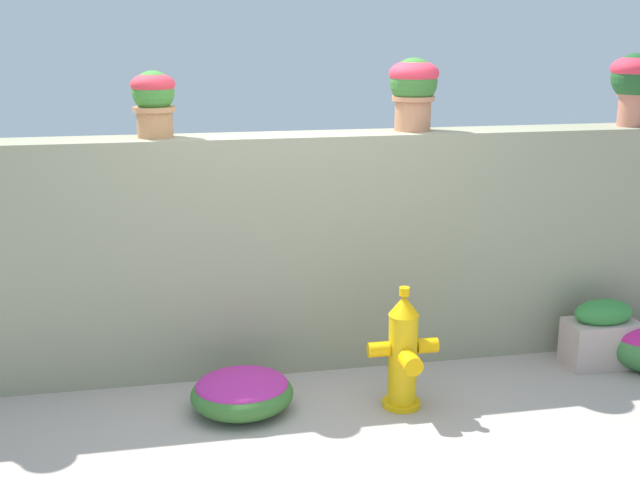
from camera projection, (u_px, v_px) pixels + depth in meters
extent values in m
plane|color=#A3978D|center=(322.00, 444.00, 4.31)|extent=(24.00, 24.00, 0.00)
cube|color=gray|center=(289.00, 253.00, 5.17)|extent=(5.43, 0.36, 1.56)
cylinder|color=#B87D50|center=(155.00, 122.00, 4.81)|extent=(0.22, 0.22, 0.19)
cylinder|color=#B87D50|center=(154.00, 109.00, 4.79)|extent=(0.26, 0.26, 0.03)
sphere|color=#3C802F|center=(153.00, 92.00, 4.76)|extent=(0.26, 0.26, 0.26)
ellipsoid|color=#DC3240|center=(153.00, 84.00, 4.75)|extent=(0.27, 0.27, 0.14)
cylinder|color=#B47551|center=(413.00, 113.00, 5.12)|extent=(0.24, 0.24, 0.22)
cylinder|color=#B47551|center=(413.00, 98.00, 5.10)|extent=(0.28, 0.28, 0.03)
sphere|color=#376E2D|center=(414.00, 82.00, 5.07)|extent=(0.31, 0.31, 0.31)
ellipsoid|color=#E43346|center=(414.00, 73.00, 5.06)|extent=(0.32, 0.32, 0.17)
cylinder|color=#B96E56|center=(632.00, 109.00, 5.35)|extent=(0.18, 0.18, 0.23)
cylinder|color=#B96E56|center=(633.00, 94.00, 5.32)|extent=(0.22, 0.22, 0.03)
sphere|color=#215226|center=(635.00, 77.00, 5.29)|extent=(0.32, 0.32, 0.32)
ellipsoid|color=#E33247|center=(636.00, 68.00, 5.28)|extent=(0.33, 0.33, 0.17)
cylinder|color=gold|center=(401.00, 403.00, 4.75)|extent=(0.23, 0.23, 0.03)
cylinder|color=gold|center=(402.00, 361.00, 4.68)|extent=(0.17, 0.17, 0.58)
cone|color=#F2AB07|center=(404.00, 305.00, 4.59)|extent=(0.18, 0.18, 0.12)
cylinder|color=#F2AB07|center=(405.00, 291.00, 4.57)|extent=(0.06, 0.06, 0.05)
cylinder|color=#F2AB07|center=(378.00, 349.00, 4.63)|extent=(0.13, 0.09, 0.09)
cylinder|color=#F2AB07|center=(427.00, 345.00, 4.68)|extent=(0.13, 0.09, 0.09)
cylinder|color=#F2AB07|center=(411.00, 363.00, 4.52)|extent=(0.11, 0.14, 0.11)
ellipsoid|color=#376B2E|center=(242.00, 394.00, 4.65)|extent=(0.61, 0.55, 0.25)
ellipsoid|color=#AB2886|center=(242.00, 385.00, 4.64)|extent=(0.55, 0.49, 0.14)
cube|color=#B7A097|center=(600.00, 343.00, 5.29)|extent=(0.48, 0.27, 0.31)
ellipsoid|color=#317D36|center=(603.00, 313.00, 5.24)|extent=(0.41, 0.23, 0.18)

